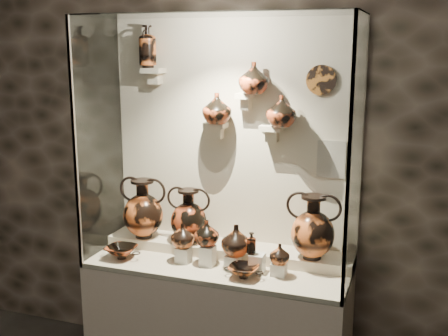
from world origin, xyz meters
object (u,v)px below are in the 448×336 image
at_px(amphora_mid, 189,216).
at_px(amphora_right, 313,227).
at_px(amphora_left, 143,208).
at_px(jug_b, 207,233).
at_px(ovoid_vase_c, 281,111).
at_px(ovoid_vase_a, 217,108).
at_px(lekythos_small, 252,242).
at_px(kylix_left, 122,251).
at_px(lekythos_tall, 148,44).
at_px(ovoid_vase_b, 254,78).
at_px(jug_e, 280,254).
at_px(kylix_right, 244,270).
at_px(jug_c, 236,240).
at_px(jug_a, 183,235).

distance_m(amphora_mid, amphora_right, 0.85).
bearing_deg(amphora_mid, amphora_left, -174.96).
distance_m(jug_b, ovoid_vase_c, 0.91).
distance_m(amphora_right, ovoid_vase_a, 0.98).
bearing_deg(amphora_right, lekythos_small, -162.91).
distance_m(kylix_left, lekythos_tall, 1.39).
height_order(amphora_left, ovoid_vase_c, ovoid_vase_c).
bearing_deg(lekythos_small, amphora_right, 52.47).
bearing_deg(amphora_left, ovoid_vase_b, -5.54).
relative_size(jug_e, ovoid_vase_a, 0.64).
bearing_deg(kylix_right, amphora_mid, 131.86).
bearing_deg(lekythos_small, kylix_left, -151.63).
xyz_separation_m(amphora_left, jug_c, (0.73, -0.16, -0.09)).
bearing_deg(kylix_right, jug_c, 109.30).
bearing_deg(kylix_left, lekythos_small, -9.52).
bearing_deg(kylix_right, amphora_left, 144.56).
distance_m(jug_c, ovoid_vase_b, 1.02).
bearing_deg(lekythos_tall, jug_c, -34.43).
relative_size(ovoid_vase_b, ovoid_vase_c, 1.01).
height_order(amphora_mid, jug_e, amphora_mid).
bearing_deg(ovoid_vase_a, amphora_right, -10.06).
distance_m(jug_a, jug_e, 0.65).
distance_m(amphora_mid, jug_e, 0.73).
distance_m(jug_e, ovoid_vase_a, 1.01).
relative_size(jug_c, jug_e, 1.54).
height_order(jug_a, lekythos_small, lekythos_small).
bearing_deg(jug_c, kylix_left, -154.10).
relative_size(amphora_right, ovoid_vase_b, 2.07).
height_order(kylix_left, ovoid_vase_c, ovoid_vase_c).
bearing_deg(ovoid_vase_b, jug_a, -168.04).
xyz_separation_m(amphora_left, lekythos_small, (0.84, -0.19, -0.08)).
height_order(amphora_right, lekythos_small, amphora_right).
relative_size(amphora_mid, amphora_right, 0.90).
bearing_deg(lekythos_tall, lekythos_small, -33.69).
relative_size(jug_a, lekythos_tall, 0.51).
bearing_deg(jug_e, lekythos_small, 154.74).
xyz_separation_m(jug_a, jug_c, (0.36, 0.01, 0.01)).
bearing_deg(ovoid_vase_a, amphora_mid, -168.25).
distance_m(jug_c, lekythos_small, 0.11).
bearing_deg(amphora_left, jug_b, -27.27).
height_order(lekythos_small, ovoid_vase_b, ovoid_vase_b).
xyz_separation_m(jug_b, ovoid_vase_b, (0.23, 0.23, 0.97)).
relative_size(amphora_mid, jug_a, 2.29).
xyz_separation_m(jug_b, lekythos_tall, (-0.52, 0.26, 1.18)).
xyz_separation_m(jug_c, ovoid_vase_a, (-0.21, 0.23, 0.80)).
distance_m(jug_a, ovoid_vase_c, 1.02).
relative_size(jug_a, lekythos_small, 1.03).
distance_m(amphora_right, lekythos_tall, 1.62).
xyz_separation_m(jug_a, kylix_right, (0.45, -0.11, -0.13)).
height_order(jug_a, kylix_right, jug_a).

